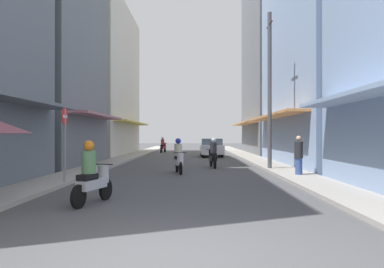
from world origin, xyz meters
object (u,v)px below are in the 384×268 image
at_px(motorbike_black, 213,154).
at_px(street_sign_no_entry, 65,135).
at_px(motorbike_maroon, 163,146).
at_px(motorbike_silver, 92,176).
at_px(parked_car, 211,147).
at_px(motorbike_white, 179,158).
at_px(utility_pole, 270,90).
at_px(pedestrian_crossing, 299,157).

xyz_separation_m(motorbike_black, street_sign_no_entry, (-5.40, -7.03, 1.01)).
relative_size(motorbike_maroon, motorbike_silver, 1.02).
distance_m(motorbike_silver, parked_car, 21.43).
height_order(motorbike_white, utility_pole, utility_pole).
relative_size(motorbike_maroon, utility_pole, 0.23).
bearing_deg(motorbike_white, motorbike_maroon, 96.88).
bearing_deg(motorbike_silver, parked_car, 79.74).
bearing_deg(motorbike_black, utility_pole, -30.56).
bearing_deg(motorbike_white, utility_pole, 17.83).
bearing_deg(motorbike_maroon, motorbike_white, -83.12).
height_order(motorbike_silver, utility_pole, utility_pole).
distance_m(motorbike_maroon, street_sign_no_entry, 24.45).
xyz_separation_m(motorbike_white, pedestrian_crossing, (4.93, -1.61, 0.14)).
distance_m(motorbike_black, utility_pole, 4.47).
relative_size(parked_car, pedestrian_crossing, 2.45).
bearing_deg(parked_car, utility_pole, -79.11).
relative_size(motorbike_maroon, parked_car, 0.43).
distance_m(motorbike_black, street_sign_no_entry, 8.92).
height_order(motorbike_white, street_sign_no_entry, street_sign_no_entry).
bearing_deg(motorbike_silver, utility_pole, 55.80).
bearing_deg(motorbike_white, street_sign_no_entry, -132.55).
xyz_separation_m(utility_pole, street_sign_no_entry, (-8.07, -5.45, -2.20)).
relative_size(motorbike_maroon, motorbike_white, 1.00).
xyz_separation_m(parked_car, street_sign_no_entry, (-5.75, -17.51, 0.98)).
relative_size(motorbike_white, pedestrian_crossing, 1.06).
distance_m(motorbike_white, pedestrian_crossing, 5.19).
distance_m(motorbike_maroon, motorbike_black, 17.85).
distance_m(pedestrian_crossing, street_sign_no_entry, 9.04).
distance_m(parked_car, utility_pole, 12.68).
relative_size(motorbike_silver, street_sign_no_entry, 0.66).
xyz_separation_m(motorbike_black, utility_pole, (2.68, -1.58, 3.21)).
xyz_separation_m(motorbike_black, parked_car, (0.36, 10.47, 0.04)).
xyz_separation_m(parked_car, utility_pole, (2.32, -12.05, 3.18)).
distance_m(motorbike_silver, utility_pole, 11.38).
bearing_deg(motorbike_white, pedestrian_crossing, -18.07).
xyz_separation_m(motorbike_maroon, motorbike_black, (4.13, -17.37, 0.00)).
xyz_separation_m(motorbike_white, street_sign_no_entry, (-3.72, -4.05, 1.01)).
relative_size(motorbike_maroon, street_sign_no_entry, 0.68).
relative_size(motorbike_silver, parked_car, 0.43).
bearing_deg(motorbike_silver, motorbike_maroon, 91.36).
bearing_deg(pedestrian_crossing, street_sign_no_entry, -164.24).
xyz_separation_m(motorbike_maroon, motorbike_silver, (0.67, -27.98, 0.00)).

